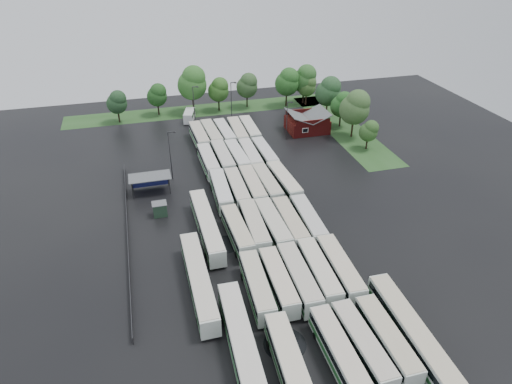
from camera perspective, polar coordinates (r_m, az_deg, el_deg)
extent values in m
plane|color=black|center=(78.20, 0.89, -6.12)|extent=(160.00, 160.00, 0.00)
cube|color=#611110|center=(119.80, 6.39, 8.37)|extent=(10.00, 8.00, 3.40)
cube|color=#4C4F51|center=(117.99, 5.31, 9.43)|extent=(5.07, 8.60, 2.19)
cube|color=#4C4F51|center=(119.74, 7.60, 9.61)|extent=(5.07, 8.60, 2.19)
cube|color=#611110|center=(115.55, 7.16, 8.64)|extent=(9.00, 0.20, 1.20)
cube|color=silver|center=(115.52, 6.18, 7.67)|extent=(1.60, 0.12, 1.20)
cylinder|color=#2D2D30|center=(92.02, -15.18, 0.13)|extent=(0.16, 0.16, 3.40)
cylinder|color=#2D2D30|center=(92.04, -10.74, 0.73)|extent=(0.16, 0.16, 3.40)
cylinder|color=#2D2D30|center=(94.82, -15.25, 1.08)|extent=(0.16, 0.16, 3.40)
cylinder|color=#2D2D30|center=(94.84, -10.94, 1.66)|extent=(0.16, 0.16, 3.40)
cube|color=#4C4F51|center=(92.50, -13.16, 1.88)|extent=(8.20, 4.20, 0.15)
cube|color=navy|center=(95.07, -13.10, 1.41)|extent=(7.60, 0.08, 2.60)
cube|color=#1D3624|center=(85.84, -11.93, -2.14)|extent=(2.50, 2.00, 2.50)
cube|color=#4C4F51|center=(85.15, -12.02, -1.40)|extent=(2.70, 2.20, 0.12)
cube|color=#254A1E|center=(134.82, -5.96, 10.20)|extent=(80.00, 10.00, 0.01)
cube|color=#254A1E|center=(124.25, 10.70, 8.01)|extent=(10.00, 50.00, 0.01)
cube|color=#2D2D30|center=(82.47, -15.76, -4.75)|extent=(0.10, 50.00, 1.20)
cube|color=silver|center=(57.66, 4.09, -20.46)|extent=(3.37, 13.40, 3.05)
cube|color=black|center=(57.19, 4.11, -20.08)|extent=(3.41, 12.87, 0.97)
cube|color=#1D5023|center=(58.18, 4.07, -20.88)|extent=(3.42, 13.14, 0.67)
cube|color=beige|center=(56.44, 4.15, -19.46)|extent=(3.24, 13.00, 0.13)
cylinder|color=black|center=(61.39, 2.70, -18.39)|extent=(2.82, 1.06, 1.06)
cube|color=silver|center=(59.51, 10.20, -18.98)|extent=(2.68, 12.77, 2.92)
cube|color=black|center=(59.07, 10.25, -18.62)|extent=(2.74, 12.26, 0.94)
cube|color=#195F23|center=(60.00, 10.14, -19.38)|extent=(2.73, 12.51, 0.64)
cube|color=beige|center=(58.37, 10.34, -18.02)|extent=(2.57, 12.38, 0.13)
cylinder|color=black|center=(62.99, 8.50, -17.18)|extent=(2.71, 1.02, 1.02)
cube|color=silver|center=(60.65, 13.14, -18.15)|extent=(3.01, 12.97, 2.96)
cube|color=black|center=(60.22, 13.20, -17.77)|extent=(3.06, 12.46, 0.95)
cube|color=#115A1A|center=(61.14, 13.06, -18.55)|extent=(3.06, 12.72, 0.65)
cube|color=#B7AD9B|center=(59.53, 13.31, -17.17)|extent=(2.89, 12.58, 0.13)
cylinder|color=black|center=(59.59, 14.85, -21.87)|extent=(2.74, 1.03, 1.03)
cylinder|color=black|center=(64.11, 11.27, -16.42)|extent=(2.74, 1.03, 1.03)
cube|color=silver|center=(61.97, 16.01, -17.32)|extent=(2.75, 12.96, 2.97)
cube|color=black|center=(61.54, 16.09, -16.94)|extent=(2.82, 12.44, 0.95)
cube|color=#18541C|center=(62.45, 15.92, -17.72)|extent=(2.81, 12.70, 0.65)
cube|color=#B5A98C|center=(60.87, 16.22, -16.34)|extent=(2.64, 12.57, 0.13)
cylinder|color=black|center=(60.93, 17.80, -20.93)|extent=(2.75, 1.04, 1.04)
cylinder|color=black|center=(65.37, 14.01, -15.69)|extent=(2.75, 1.04, 1.04)
cube|color=silver|center=(66.55, 0.12, -11.72)|extent=(3.25, 13.08, 2.97)
cube|color=black|center=(66.15, 0.12, -11.34)|extent=(3.29, 12.56, 0.95)
cube|color=#1A5721|center=(66.99, 0.12, -12.13)|extent=(3.29, 12.82, 0.65)
cube|color=#BAB29A|center=(65.52, 0.12, -10.72)|extent=(3.12, 12.69, 0.13)
cylinder|color=black|center=(64.71, 1.12, -15.08)|extent=(2.76, 1.04, 1.04)
cylinder|color=black|center=(70.53, -0.78, -10.41)|extent=(2.76, 1.04, 1.04)
cube|color=silver|center=(67.41, 2.81, -11.12)|extent=(2.94, 12.89, 2.94)
cube|color=black|center=(67.02, 2.83, -10.74)|extent=(2.99, 12.38, 0.94)
cube|color=#1E5D23|center=(67.85, 2.80, -11.52)|extent=(2.99, 12.64, 0.65)
cube|color=beige|center=(66.41, 2.85, -10.14)|extent=(2.82, 12.51, 0.13)
cylinder|color=black|center=(65.61, 3.90, -14.38)|extent=(2.73, 1.03, 1.03)
cylinder|color=black|center=(71.32, 1.77, -9.88)|extent=(2.73, 1.03, 1.03)
cube|color=silver|center=(68.05, 5.37, -10.66)|extent=(3.07, 13.53, 3.09)
cube|color=black|center=(67.64, 5.39, -10.26)|extent=(3.13, 12.99, 0.99)
cube|color=#1C5225|center=(68.50, 5.34, -11.08)|extent=(3.12, 13.26, 0.68)
cube|color=#B4AC9B|center=(67.00, 5.43, -9.63)|extent=(2.95, 13.13, 0.13)
cylinder|color=black|center=(66.19, 6.60, -14.02)|extent=(2.86, 1.08, 1.08)
cylinder|color=black|center=(72.10, 4.13, -9.41)|extent=(2.86, 1.08, 1.08)
cube|color=silver|center=(69.39, 7.85, -9.92)|extent=(3.25, 13.31, 3.03)
cube|color=black|center=(69.00, 7.88, -9.54)|extent=(3.30, 12.79, 0.97)
cube|color=#235E2A|center=(69.82, 7.81, -10.34)|extent=(3.29, 13.05, 0.67)
cube|color=beige|center=(68.39, 7.94, -8.92)|extent=(3.12, 12.91, 0.13)
cylinder|color=black|center=(67.57, 9.12, -13.12)|extent=(2.81, 1.06, 1.06)
cylinder|color=black|center=(73.32, 6.52, -8.76)|extent=(2.81, 1.06, 1.06)
cube|color=silver|center=(70.40, 10.42, -9.45)|extent=(3.29, 13.57, 3.09)
cube|color=black|center=(70.01, 10.47, -9.07)|extent=(3.34, 13.04, 0.99)
cube|color=#1B571F|center=(70.83, 10.37, -9.87)|extent=(3.34, 13.30, 0.68)
cube|color=beige|center=(69.39, 10.55, -8.44)|extent=(3.17, 13.16, 0.13)
cylinder|color=black|center=(68.58, 11.80, -12.65)|extent=(2.86, 1.08, 1.08)
cylinder|color=black|center=(74.34, 8.94, -8.32)|extent=(2.86, 1.08, 1.08)
cube|color=silver|center=(77.10, -2.35, -4.96)|extent=(3.07, 12.90, 2.94)
cube|color=black|center=(76.76, -2.36, -4.60)|extent=(3.12, 12.39, 0.94)
cube|color=#1F5028|center=(77.48, -2.34, -5.34)|extent=(3.12, 12.64, 0.65)
cube|color=#B9AE93|center=(76.22, -2.38, -4.03)|extent=(2.95, 12.51, 0.13)
cylinder|color=black|center=(74.78, -1.61, -7.64)|extent=(2.72, 1.03, 1.03)
cylinder|color=black|center=(81.22, -2.99, -4.17)|extent=(2.72, 1.03, 1.03)
cube|color=silver|center=(77.94, -0.21, -4.41)|extent=(3.22, 13.43, 3.06)
cube|color=black|center=(77.59, -0.21, -4.04)|extent=(3.27, 12.90, 0.98)
cube|color=#1A5C1F|center=(78.33, -0.21, -4.81)|extent=(3.27, 13.17, 0.67)
cube|color=#B7AD99|center=(77.04, -0.22, -3.45)|extent=(3.10, 13.03, 0.13)
cylinder|color=black|center=(75.54, 0.63, -7.16)|extent=(2.84, 1.07, 1.07)
cylinder|color=black|center=(82.21, -0.98, -3.63)|extent=(2.84, 1.07, 1.07)
cube|color=silver|center=(78.38, 2.10, -4.19)|extent=(3.02, 13.57, 3.10)
cube|color=black|center=(78.02, 2.10, -3.81)|extent=(3.08, 13.03, 0.99)
cube|color=#1D5426|center=(78.77, 2.09, -4.59)|extent=(3.07, 13.30, 0.68)
cube|color=#BCB5A2|center=(77.47, 2.12, -3.21)|extent=(2.90, 13.16, 0.14)
cylinder|color=black|center=(75.98, 3.03, -6.94)|extent=(2.87, 1.08, 1.08)
cylinder|color=black|center=(82.67, 1.20, -3.41)|extent=(2.87, 1.08, 1.08)
cube|color=silver|center=(79.03, 4.29, -3.97)|extent=(2.89, 13.30, 3.04)
cube|color=black|center=(78.69, 4.30, -3.60)|extent=(2.95, 12.77, 0.97)
cube|color=#22532A|center=(79.41, 4.27, -4.36)|extent=(2.94, 13.03, 0.67)
cube|color=#B5A88D|center=(78.15, 4.33, -3.01)|extent=(2.77, 12.90, 0.13)
cylinder|color=black|center=(76.71, 5.27, -6.64)|extent=(2.82, 1.06, 1.06)
cylinder|color=black|center=(83.19, 3.30, -3.22)|extent=(2.82, 1.06, 1.06)
cube|color=silver|center=(80.03, 6.56, -3.62)|extent=(3.18, 13.22, 3.01)
cube|color=black|center=(79.69, 6.58, -3.27)|extent=(3.23, 12.70, 0.96)
cube|color=#15601B|center=(80.40, 6.53, -4.01)|extent=(3.23, 12.96, 0.66)
cube|color=#B6B4AE|center=(79.16, 6.62, -2.69)|extent=(3.06, 12.82, 0.13)
cylinder|color=black|center=(77.76, 7.59, -6.22)|extent=(2.79, 1.05, 1.05)
cylinder|color=black|center=(84.10, 5.48, -2.92)|extent=(2.79, 1.05, 1.05)
cube|color=silver|center=(88.38, -4.39, 0.10)|extent=(3.28, 13.22, 3.01)
cube|color=black|center=(88.07, -4.40, 0.43)|extent=(3.32, 12.70, 0.96)
cube|color=#1B5926|center=(88.71, -4.37, -0.27)|extent=(3.32, 12.96, 0.66)
cube|color=silver|center=(87.60, -4.43, 0.97)|extent=(3.15, 12.82, 0.13)
cylinder|color=black|center=(85.65, -3.79, -2.15)|extent=(2.79, 1.05, 1.05)
cylinder|color=black|center=(92.71, -4.86, 0.57)|extent=(2.79, 1.05, 1.05)
cube|color=silver|center=(88.90, -2.37, 0.34)|extent=(2.94, 12.97, 2.96)
cube|color=black|center=(88.61, -2.38, 0.68)|extent=(3.00, 12.46, 0.95)
cube|color=#135619|center=(89.23, -2.36, -0.02)|extent=(2.99, 12.71, 0.65)
cube|color=#BFB3A1|center=(88.14, -2.39, 1.21)|extent=(2.83, 12.58, 0.13)
cylinder|color=black|center=(86.23, -1.73, -1.85)|extent=(2.75, 1.03, 1.03)
cylinder|color=black|center=(93.14, -2.93, 0.80)|extent=(2.75, 1.03, 1.03)
cube|color=silver|center=(89.68, -0.43, 0.68)|extent=(2.85, 13.08, 2.99)
cube|color=black|center=(89.38, -0.43, 1.01)|extent=(2.91, 12.56, 0.96)
cube|color=#225826|center=(90.01, -0.43, 0.31)|extent=(2.90, 12.82, 0.66)
cube|color=#C1B19A|center=(88.91, -0.44, 1.54)|extent=(2.74, 12.69, 0.13)
cylinder|color=black|center=(87.00, 0.27, -1.51)|extent=(2.77, 1.04, 1.04)
cylinder|color=black|center=(93.93, -1.08, 1.12)|extent=(2.77, 1.04, 1.04)
cube|color=silver|center=(90.44, 1.38, 0.95)|extent=(3.02, 13.14, 3.00)
cube|color=black|center=(90.14, 1.38, 1.28)|extent=(3.07, 12.62, 0.96)
cube|color=#1F5D23|center=(90.77, 1.37, 0.59)|extent=(3.06, 12.88, 0.66)
cube|color=#B2AB95|center=(89.68, 1.39, 1.81)|extent=(2.90, 12.75, 0.13)
cylinder|color=black|center=(87.77, 2.13, -1.21)|extent=(2.78, 1.05, 1.05)
cylinder|color=black|center=(94.67, 0.65, 1.38)|extent=(2.78, 1.05, 1.05)
cube|color=silver|center=(91.22, 3.52, 1.21)|extent=(3.48, 13.51, 3.07)
cube|color=black|center=(90.92, 3.53, 1.55)|extent=(3.52, 12.97, 0.98)
cube|color=#1D4F22|center=(91.56, 3.50, 0.84)|extent=(3.52, 13.24, 0.67)
cube|color=beige|center=(90.45, 3.55, 2.09)|extent=(3.35, 13.10, 0.13)
cylinder|color=black|center=(88.53, 4.35, -0.97)|extent=(2.84, 1.07, 1.07)
cylinder|color=black|center=(95.51, 2.69, 1.63)|extent=(2.84, 1.07, 1.07)
cube|color=silver|center=(99.81, -5.96, 3.80)|extent=(2.92, 13.02, 2.97)
cube|color=black|center=(99.54, -5.98, 4.11)|extent=(2.98, 12.50, 0.95)
cube|color=#185D21|center=(100.11, -5.94, 3.47)|extent=(2.97, 12.76, 0.65)
cube|color=beige|center=(99.13, -6.00, 4.60)|extent=(2.81, 12.63, 0.13)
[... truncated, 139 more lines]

